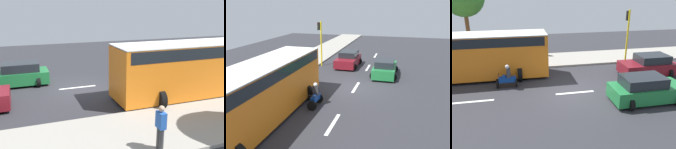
{
  "view_description": "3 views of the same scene",
  "coord_description": "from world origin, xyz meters",
  "views": [
    {
      "loc": [
        15.76,
        -3.39,
        5.21
      ],
      "look_at": [
        0.98,
        2.01,
        0.94
      ],
      "focal_mm": 41.45,
      "sensor_mm": 36.0,
      "label": 1
    },
    {
      "loc": [
        -3.37,
        16.87,
        6.2
      ],
      "look_at": [
        1.15,
        0.95,
        1.21
      ],
      "focal_mm": 38.17,
      "sensor_mm": 36.0,
      "label": 2
    },
    {
      "loc": [
        -12.29,
        3.21,
        5.96
      ],
      "look_at": [
        0.31,
        0.62,
        1.14
      ],
      "focal_mm": 36.41,
      "sensor_mm": 36.0,
      "label": 3
    }
  ],
  "objects": [
    {
      "name": "city_bus",
      "position": [
        3.78,
        6.75,
        1.85
      ],
      "size": [
        3.2,
        11.0,
        3.16
      ],
      "color": "orange",
      "rests_on": "ground"
    },
    {
      "name": "lane_stripe_mid",
      "position": [
        0.0,
        0.0,
        0.01
      ],
      "size": [
        0.2,
        2.4,
        0.01
      ],
      "primitive_type": "cube",
      "color": "white",
      "rests_on": "ground"
    },
    {
      "name": "car_green",
      "position": [
        -1.83,
        -3.63,
        0.71
      ],
      "size": [
        2.26,
        4.14,
        1.52
      ],
      "color": "#1E7238",
      "rests_on": "ground"
    },
    {
      "name": "lane_stripe_south",
      "position": [
        0.0,
        6.0,
        0.01
      ],
      "size": [
        0.2,
        2.4,
        0.01
      ],
      "primitive_type": "cube",
      "color": "white",
      "rests_on": "ground"
    },
    {
      "name": "lane_stripe_north",
      "position": [
        0.0,
        -6.0,
        0.01
      ],
      "size": [
        0.2,
        2.4,
        0.01
      ],
      "primitive_type": "cube",
      "color": "white",
      "rests_on": "ground"
    },
    {
      "name": "motorcycle",
      "position": [
        1.72,
        4.06,
        0.64
      ],
      "size": [
        0.6,
        1.3,
        1.53
      ],
      "color": "black",
      "rests_on": "ground"
    },
    {
      "name": "pedestrian_by_tree",
      "position": [
        8.55,
        1.08,
        1.06
      ],
      "size": [
        0.4,
        0.24,
        1.69
      ],
      "color": "#3F3F3F",
      "rests_on": "sidewalk"
    },
    {
      "name": "traffic_light_corner",
      "position": [
        4.85,
        -5.59,
        2.93
      ],
      "size": [
        0.49,
        0.24,
        4.5
      ],
      "color": "yellow",
      "rests_on": "ground"
    },
    {
      "name": "pedestrian_near_signal",
      "position": [
        7.04,
        5.74,
        1.06
      ],
      "size": [
        0.4,
        0.24,
        1.69
      ],
      "color": "#72604C",
      "rests_on": "sidewalk"
    },
    {
      "name": "ground_plane",
      "position": [
        0.0,
        0.0,
        -0.05
      ],
      "size": [
        40.0,
        60.0,
        0.1
      ],
      "primitive_type": "cube",
      "color": "#2D2D33"
    },
    {
      "name": "sidewalk",
      "position": [
        7.0,
        0.0,
        0.07
      ],
      "size": [
        4.0,
        60.0,
        0.15
      ],
      "primitive_type": "cube",
      "color": "#9E998E",
      "rests_on": "ground"
    },
    {
      "name": "car_maroon",
      "position": [
        2.05,
        -6.08,
        0.71
      ],
      "size": [
        2.36,
        3.98,
        1.52
      ],
      "color": "maroon",
      "rests_on": "ground"
    }
  ]
}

